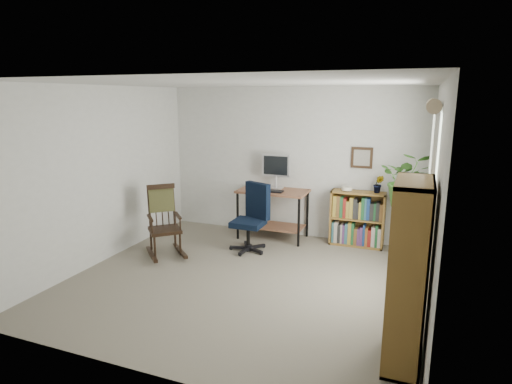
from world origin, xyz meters
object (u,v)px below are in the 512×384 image
at_px(desk, 273,214).
at_px(office_chair, 248,218).
at_px(tall_bookshelf, 408,274).
at_px(rocking_chair, 164,221).
at_px(low_bookshelf, 357,219).

xyz_separation_m(desk, office_chair, (-0.14, -0.71, 0.12)).
xyz_separation_m(desk, tall_bookshelf, (2.14, -2.73, 0.40)).
bearing_deg(tall_bookshelf, rocking_chair, 156.73).
distance_m(office_chair, tall_bookshelf, 3.06).
distance_m(desk, rocking_chair, 1.77).
height_order(desk, rocking_chair, rocking_chair).
xyz_separation_m(office_chair, low_bookshelf, (1.46, 0.83, -0.09)).
bearing_deg(low_bookshelf, tall_bookshelf, -74.10).
relative_size(office_chair, tall_bookshelf, 0.64).
relative_size(desk, tall_bookshelf, 0.69).
distance_m(desk, low_bookshelf, 1.33).
bearing_deg(desk, low_bookshelf, 5.18).
distance_m(rocking_chair, tall_bookshelf, 3.63).
distance_m(desk, tall_bookshelf, 3.49).
relative_size(office_chair, low_bookshelf, 1.20).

